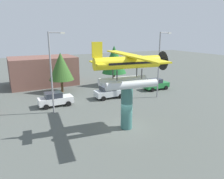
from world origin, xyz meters
The scene contains 11 objects.
ground_plane centered at (0.00, 0.00, 0.00)m, with size 140.00×140.00×0.00m, color #515651.
display_pedestal centered at (0.00, 0.00, 2.08)m, with size 1.10×1.10×4.17m, color #386B66.
floatplane_monument centered at (0.13, -0.02, 5.84)m, with size 7.05×10.46×4.00m.
car_mid_white centered at (-4.55, 9.64, 0.88)m, with size 4.20×2.02×1.76m.
car_far_silver centered at (2.95, 9.56, 0.88)m, with size 4.20×2.02×1.76m.
car_distant_green centered at (11.64, 10.20, 0.88)m, with size 4.20×2.02×1.76m.
streetlight_primary centered at (-5.08, 7.37, 5.15)m, with size 1.84×0.28×9.00m.
streetlight_secondary centered at (9.33, 6.75, 5.14)m, with size 1.84×0.28×8.97m.
storefront_building centered at (-3.64, 22.00, 2.41)m, with size 10.82×6.82×4.83m, color brown.
tree_east centered at (-2.07, 15.66, 3.96)m, with size 3.70×3.70×6.03m.
tree_center_back centered at (7.07, 15.86, 4.45)m, with size 4.15×4.15×6.76m.
Camera 1 is at (-10.02, -16.33, 8.94)m, focal length 34.54 mm.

